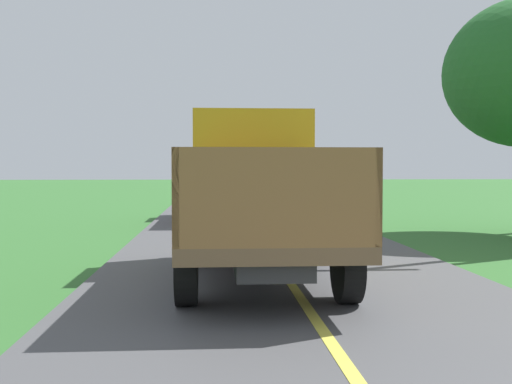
# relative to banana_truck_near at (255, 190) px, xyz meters

# --- Properties ---
(banana_truck_near) EXTENTS (2.38, 5.82, 2.80)m
(banana_truck_near) POSITION_rel_banana_truck_near_xyz_m (0.00, 0.00, 0.00)
(banana_truck_near) COLOR #2D2D30
(banana_truck_near) RESTS_ON road_surface
(banana_truck_far) EXTENTS (2.38, 5.81, 2.80)m
(banana_truck_far) POSITION_rel_banana_truck_near_xyz_m (-0.02, 11.59, -0.02)
(banana_truck_far) COLOR #2D2D30
(banana_truck_far) RESTS_ON road_surface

